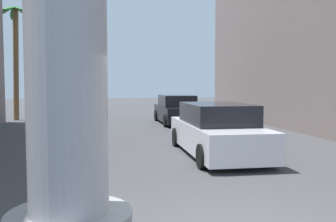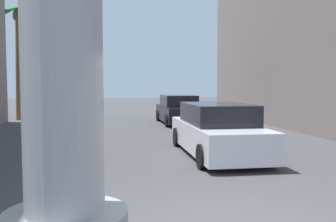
{
  "view_description": "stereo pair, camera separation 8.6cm",
  "coord_description": "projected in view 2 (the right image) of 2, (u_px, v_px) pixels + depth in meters",
  "views": [
    {
      "loc": [
        -1.84,
        -4.9,
        2.13
      ],
      "look_at": [
        0.0,
        4.7,
        1.44
      ],
      "focal_mm": 40.0,
      "sensor_mm": 36.0,
      "label": 1
    },
    {
      "loc": [
        -1.75,
        -4.91,
        2.13
      ],
      "look_at": [
        0.0,
        4.7,
        1.44
      ],
      "focal_mm": 40.0,
      "sensor_mm": 36.0,
      "label": 2
    }
  ],
  "objects": [
    {
      "name": "car_lead",
      "position": [
        217.0,
        131.0,
        11.3
      ],
      "size": [
        2.13,
        5.17,
        1.56
      ],
      "color": "black",
      "rests_on": "ground"
    },
    {
      "name": "ground_plane",
      "position": [
        144.0,
        138.0,
        15.1
      ],
      "size": [
        92.47,
        92.47,
        0.0
      ],
      "primitive_type": "plane",
      "color": "#424244"
    },
    {
      "name": "car_far",
      "position": [
        178.0,
        110.0,
        20.52
      ],
      "size": [
        2.02,
        4.7,
        1.56
      ],
      "color": "black",
      "rests_on": "ground"
    },
    {
      "name": "palm_tree_far_left",
      "position": [
        18.0,
        44.0,
        22.35
      ],
      "size": [
        2.64,
        2.69,
        6.84
      ],
      "color": "brown",
      "rests_on": "ground"
    }
  ]
}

